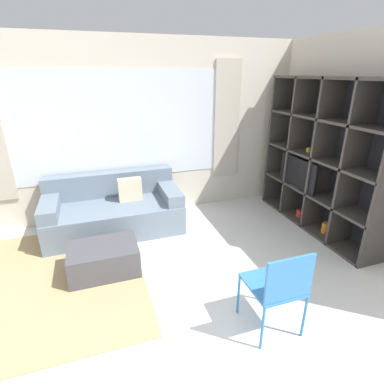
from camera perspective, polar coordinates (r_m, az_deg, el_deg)
wall_back at (r=4.74m, az=-13.54°, el=11.02°), size 6.91×0.11×2.70m
wall_right at (r=4.57m, az=28.65°, el=8.49°), size 0.07×4.36×2.70m
area_rug at (r=3.89m, az=-25.86°, el=-15.03°), size 2.11×2.34×0.01m
shelving_unit at (r=4.67m, az=23.84°, el=5.82°), size 0.43×2.19×2.15m
couch_main at (r=4.57m, az=-14.58°, el=-3.54°), size 1.91×0.91×0.80m
ottoman at (r=3.73m, az=-16.41°, el=-12.15°), size 0.78×0.54×0.34m
folding_chair at (r=2.77m, az=16.20°, el=-16.60°), size 0.44×0.46×0.86m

